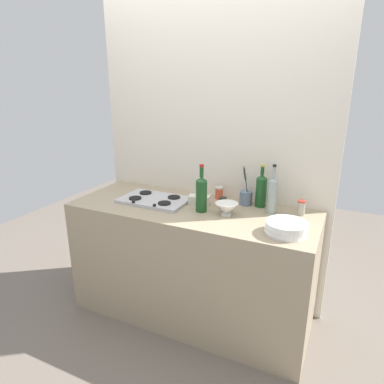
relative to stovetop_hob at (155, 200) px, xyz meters
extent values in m
plane|color=#6B6056|center=(0.32, 0.00, -0.91)|extent=(6.00, 6.00, 0.00)
cube|color=tan|center=(0.32, 0.00, -0.46)|extent=(1.80, 0.70, 0.90)
cube|color=beige|center=(0.32, 0.38, 0.38)|extent=(1.90, 0.06, 2.60)
cube|color=#B2B2B7|center=(0.00, 0.00, 0.00)|extent=(0.51, 0.33, 0.02)
cylinder|color=black|center=(-0.13, -0.07, 0.02)|extent=(0.09, 0.09, 0.01)
cylinder|color=black|center=(0.13, -0.07, 0.02)|extent=(0.09, 0.09, 0.01)
cylinder|color=black|center=(-0.13, 0.07, 0.02)|extent=(0.09, 0.09, 0.01)
cylinder|color=black|center=(0.13, 0.07, 0.02)|extent=(0.09, 0.09, 0.01)
cylinder|color=black|center=(-0.09, -0.15, 0.02)|extent=(0.02, 0.02, 0.02)
cylinder|color=black|center=(0.09, -0.15, 0.02)|extent=(0.02, 0.02, 0.02)
cylinder|color=white|center=(1.02, -0.16, -0.01)|extent=(0.25, 0.25, 0.01)
cylinder|color=white|center=(1.02, -0.16, 0.00)|extent=(0.25, 0.25, 0.01)
cylinder|color=white|center=(1.02, -0.16, 0.01)|extent=(0.25, 0.25, 0.01)
cylinder|color=white|center=(1.02, -0.16, 0.03)|extent=(0.25, 0.25, 0.01)
cylinder|color=white|center=(1.02, -0.16, 0.04)|extent=(0.25, 0.25, 0.01)
cylinder|color=white|center=(1.02, -0.16, 0.05)|extent=(0.25, 0.25, 0.01)
cylinder|color=white|center=(1.03, -0.16, 0.06)|extent=(0.25, 0.25, 0.01)
cylinder|color=#19471E|center=(0.41, -0.04, 0.10)|extent=(0.08, 0.08, 0.22)
cone|color=#19471E|center=(0.41, -0.04, 0.22)|extent=(0.08, 0.08, 0.03)
cylinder|color=#19471E|center=(0.41, -0.04, 0.27)|extent=(0.03, 0.03, 0.07)
cylinder|color=#B21E1E|center=(0.41, -0.04, 0.32)|extent=(0.03, 0.03, 0.02)
cylinder|color=#19471E|center=(0.76, 0.24, 0.09)|extent=(0.08, 0.08, 0.21)
cone|color=#19471E|center=(0.76, 0.24, 0.21)|extent=(0.08, 0.08, 0.03)
cylinder|color=#19471E|center=(0.76, 0.24, 0.26)|extent=(0.03, 0.03, 0.06)
cylinder|color=gold|center=(0.76, 0.24, 0.30)|extent=(0.03, 0.03, 0.02)
cylinder|color=gray|center=(0.86, 0.14, 0.10)|extent=(0.07, 0.07, 0.23)
cone|color=gray|center=(0.86, 0.14, 0.23)|extent=(0.07, 0.07, 0.02)
cylinder|color=gray|center=(0.86, 0.14, 0.28)|extent=(0.02, 0.02, 0.08)
cylinder|color=black|center=(0.86, 0.14, 0.33)|extent=(0.03, 0.03, 0.02)
cylinder|color=white|center=(0.60, -0.03, -0.01)|extent=(0.07, 0.07, 0.01)
cone|color=white|center=(0.60, -0.03, 0.04)|extent=(0.16, 0.16, 0.08)
cube|color=silver|center=(0.33, 0.10, 0.02)|extent=(0.17, 0.11, 0.06)
cylinder|color=slate|center=(0.65, 0.23, 0.04)|extent=(0.09, 0.09, 0.10)
cylinder|color=#B7B7B2|center=(0.64, 0.22, 0.15)|extent=(0.04, 0.03, 0.24)
cylinder|color=#997247|center=(0.64, 0.23, 0.15)|extent=(0.05, 0.02, 0.25)
cylinder|color=#B7B7B2|center=(0.64, 0.24, 0.13)|extent=(0.04, 0.02, 0.20)
cylinder|color=#262626|center=(0.65, 0.23, 0.15)|extent=(0.05, 0.02, 0.24)
cylinder|color=#9E998C|center=(1.06, 0.19, 0.03)|extent=(0.05, 0.05, 0.09)
cylinder|color=red|center=(1.06, 0.19, 0.09)|extent=(0.05, 0.05, 0.01)
cylinder|color=#C64C2D|center=(0.42, 0.27, 0.03)|extent=(0.06, 0.06, 0.08)
cylinder|color=beige|center=(0.42, 0.27, 0.08)|extent=(0.06, 0.06, 0.01)
cylinder|color=#9E998C|center=(0.52, 0.09, 0.02)|extent=(0.05, 0.05, 0.07)
cylinder|color=black|center=(0.52, 0.09, 0.06)|extent=(0.06, 0.06, 0.01)
camera|label=1|loc=(1.33, -2.12, 0.88)|focal=32.15mm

